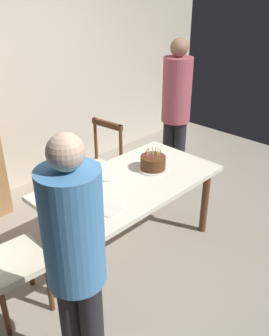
{
  "coord_description": "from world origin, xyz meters",
  "views": [
    {
      "loc": [
        -1.91,
        -1.92,
        2.22
      ],
      "look_at": [
        0.05,
        0.0,
        0.82
      ],
      "focal_mm": 38.65,
      "sensor_mm": 36.0,
      "label": 1
    }
  ],
  "objects": [
    {
      "name": "ground",
      "position": [
        0.0,
        0.0,
        0.0
      ],
      "size": [
        6.4,
        6.4,
        0.0
      ],
      "primitive_type": "plane",
      "color": "#9E9384"
    },
    {
      "name": "back_wall",
      "position": [
        0.0,
        1.85,
        1.3
      ],
      "size": [
        6.4,
        0.1,
        2.6
      ],
      "primitive_type": "cube",
      "color": "beige",
      "rests_on": "ground"
    },
    {
      "name": "dining_table",
      "position": [
        0.0,
        0.0,
        0.63
      ],
      "size": [
        1.58,
        0.86,
        0.72
      ],
      "color": "silver",
      "rests_on": "ground"
    },
    {
      "name": "birthday_cake",
      "position": [
        0.29,
        -0.0,
        0.79
      ],
      "size": [
        0.28,
        0.28,
        0.2
      ],
      "color": "silver",
      "rests_on": "dining_table"
    },
    {
      "name": "plate_near_celebrant",
      "position": [
        -0.44,
        -0.19,
        0.73
      ],
      "size": [
        0.22,
        0.22,
        0.01
      ],
      "primitive_type": "cylinder",
      "color": "silver",
      "rests_on": "dining_table"
    },
    {
      "name": "plate_far_side",
      "position": [
        -0.08,
        0.19,
        0.73
      ],
      "size": [
        0.22,
        0.22,
        0.01
      ],
      "primitive_type": "cylinder",
      "color": "silver",
      "rests_on": "dining_table"
    },
    {
      "name": "fork_near_celebrant",
      "position": [
        -0.6,
        -0.18,
        0.73
      ],
      "size": [
        0.18,
        0.02,
        0.01
      ],
      "primitive_type": "cube",
      "rotation": [
        0.0,
        0.0,
        -0.04
      ],
      "color": "silver",
      "rests_on": "dining_table"
    },
    {
      "name": "fork_far_side",
      "position": [
        -0.24,
        0.19,
        0.73
      ],
      "size": [
        0.18,
        0.02,
        0.01
      ],
      "primitive_type": "cube",
      "rotation": [
        0.0,
        0.0,
        -0.0
      ],
      "color": "silver",
      "rests_on": "dining_table"
    },
    {
      "name": "chair_spindle_back",
      "position": [
        0.26,
        0.75,
        0.46
      ],
      "size": [
        0.49,
        0.49,
        0.95
      ],
      "color": "beige",
      "rests_on": "ground"
    },
    {
      "name": "person_celebrant",
      "position": [
        -1.07,
        -0.66,
        0.93
      ],
      "size": [
        0.32,
        0.32,
        1.64
      ],
      "color": "#262328",
      "rests_on": "ground"
    },
    {
      "name": "person_guest",
      "position": [
        1.19,
        0.47,
        0.99
      ],
      "size": [
        0.32,
        0.32,
        1.73
      ],
      "color": "#262328",
      "rests_on": "ground"
    }
  ]
}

